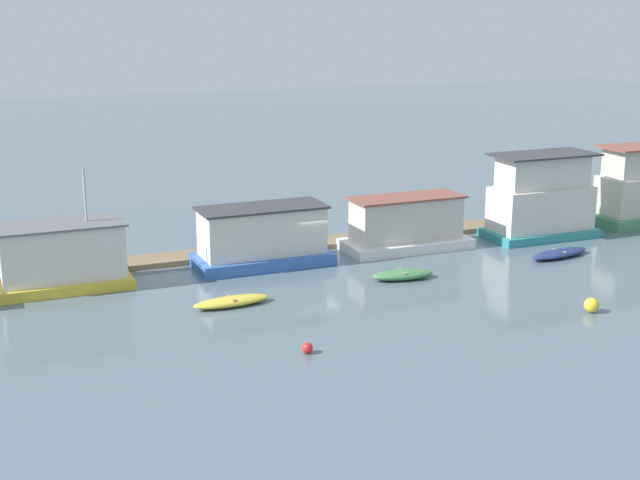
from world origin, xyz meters
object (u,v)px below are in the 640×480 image
(houseboat_blue, at_px, (262,238))
(dinghy_yellow, at_px, (232,301))
(buoy_red, at_px, (307,348))
(houseboat_teal, at_px, (541,200))
(buoy_yellow, at_px, (592,305))
(houseboat_green, at_px, (639,190))
(houseboat_white, at_px, (406,225))
(dinghy_navy, at_px, (559,253))
(dinghy_green, at_px, (403,275))
(houseboat_yellow, at_px, (62,257))

(houseboat_blue, xyz_separation_m, dinghy_yellow, (-3.60, -5.94, -1.31))
(dinghy_yellow, height_order, buoy_red, buoy_red)
(houseboat_teal, height_order, buoy_yellow, houseboat_teal)
(houseboat_green, relative_size, dinghy_yellow, 2.30)
(houseboat_white, height_order, dinghy_navy, houseboat_white)
(dinghy_yellow, distance_m, buoy_yellow, 16.67)
(dinghy_green, relative_size, buoy_yellow, 4.90)
(houseboat_blue, distance_m, dinghy_yellow, 7.07)
(dinghy_navy, bearing_deg, houseboat_teal, 67.86)
(buoy_red, bearing_deg, dinghy_navy, 23.05)
(houseboat_blue, relative_size, houseboat_green, 0.84)
(houseboat_teal, relative_size, buoy_yellow, 9.67)
(houseboat_white, bearing_deg, houseboat_blue, 179.67)
(houseboat_blue, height_order, houseboat_teal, houseboat_teal)
(dinghy_navy, relative_size, buoy_yellow, 6.04)
(houseboat_white, bearing_deg, dinghy_yellow, -154.52)
(houseboat_yellow, distance_m, houseboat_white, 19.27)
(houseboat_blue, bearing_deg, buoy_yellow, -49.26)
(houseboat_blue, relative_size, dinghy_navy, 1.76)
(houseboat_yellow, bearing_deg, houseboat_white, -0.05)
(buoy_yellow, bearing_deg, dinghy_green, 125.30)
(dinghy_yellow, relative_size, dinghy_navy, 0.91)
(dinghy_navy, bearing_deg, dinghy_green, -178.07)
(buoy_yellow, bearing_deg, houseboat_green, 42.45)
(houseboat_yellow, height_order, houseboat_green, houseboat_green)
(dinghy_yellow, relative_size, dinghy_green, 1.12)
(houseboat_green, height_order, buoy_yellow, houseboat_green)
(houseboat_green, distance_m, buoy_red, 31.04)
(houseboat_green, bearing_deg, houseboat_white, 179.75)
(houseboat_yellow, relative_size, buoy_red, 13.86)
(houseboat_yellow, relative_size, dinghy_navy, 1.54)
(dinghy_green, bearing_deg, houseboat_teal, 21.32)
(houseboat_yellow, bearing_deg, buoy_red, -58.06)
(dinghy_navy, xyz_separation_m, buoy_yellow, (-4.49, -8.25, 0.13))
(houseboat_green, bearing_deg, buoy_yellow, -137.55)
(houseboat_teal, height_order, dinghy_green, houseboat_teal)
(dinghy_yellow, bearing_deg, buoy_red, -81.17)
(houseboat_green, xyz_separation_m, dinghy_yellow, (-29.32, -5.82, -1.97))
(houseboat_yellow, bearing_deg, houseboat_blue, 0.18)
(houseboat_teal, relative_size, dinghy_navy, 1.60)
(dinghy_navy, bearing_deg, dinghy_yellow, -177.17)
(houseboat_blue, bearing_deg, houseboat_yellow, -179.82)
(dinghy_green, height_order, dinghy_navy, dinghy_green)
(dinghy_navy, distance_m, buoy_red, 20.02)
(dinghy_navy, bearing_deg, houseboat_blue, 162.60)
(houseboat_yellow, height_order, houseboat_white, houseboat_yellow)
(houseboat_green, relative_size, dinghy_green, 2.58)
(buoy_yellow, height_order, buoy_red, buoy_yellow)
(dinghy_navy, distance_m, buoy_yellow, 9.39)
(houseboat_yellow, bearing_deg, buoy_yellow, -31.07)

